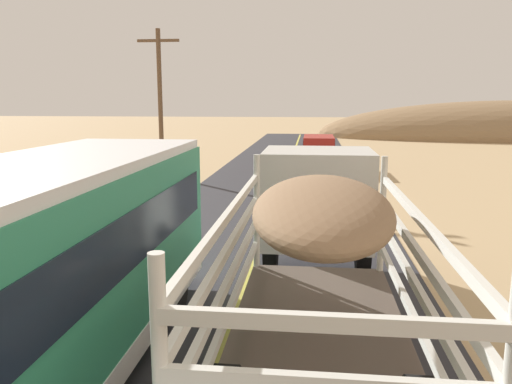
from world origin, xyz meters
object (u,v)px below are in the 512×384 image
(bus, at_px, (17,287))
(livestock_truck, at_px, (318,219))
(car_far, at_px, (318,151))
(power_pole_mid, at_px, (160,99))

(bus, bearing_deg, livestock_truck, 45.75)
(bus, relative_size, car_far, 2.16)
(bus, bearing_deg, car_far, 80.64)
(bus, bearing_deg, power_pole_mid, 101.88)
(car_far, distance_m, power_pole_mid, 9.72)
(bus, distance_m, car_far, 24.84)
(car_far, bearing_deg, power_pole_mid, -155.05)
(livestock_truck, height_order, bus, bus)
(bus, xyz_separation_m, power_pole_mid, (-4.33, 20.60, 2.37))
(livestock_truck, distance_m, bus, 5.46)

